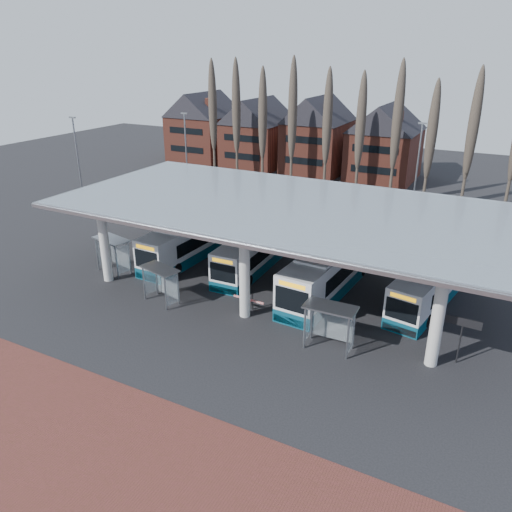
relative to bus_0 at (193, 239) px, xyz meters
The scene contains 17 objects.
ground 13.21m from the bus_0, 47.10° to the right, with size 140.00×140.00×0.00m, color black.
brick_strip 23.43m from the bus_0, 67.55° to the right, with size 70.00×10.00×0.03m, color #582723.
station_canopy 9.98m from the bus_0, 10.23° to the right, with size 32.00×16.00×6.34m.
poplar_row 26.06m from the bus_0, 69.10° to the left, with size 45.10×1.10×14.50m.
townhouse_row 35.33m from the bus_0, 101.22° to the left, with size 36.80×10.30×12.25m.
lamp_post_a 15.82m from the bus_0, 126.21° to the left, with size 0.80×0.16×10.17m.
lamp_post_b 22.49m from the bus_0, 47.66° to the left, with size 0.80×0.16×10.17m.
lamp_post_d 18.03m from the bus_0, 165.58° to the left, with size 0.80×0.16×10.17m.
bus_0 is the anchor object (origin of this frame).
bus_1 5.87m from the bus_0, ahead, with size 2.71×11.14×3.08m.
bus_2 12.66m from the bus_0, ahead, with size 3.45×12.62×3.47m.
bus_3 19.54m from the bus_0, ahead, with size 4.15×11.19×3.04m.
shelter_0 6.69m from the bus_0, 123.85° to the right, with size 3.28×2.12×2.81m.
shelter_1 8.45m from the bus_0, 70.45° to the right, with size 3.06×2.04×2.60m.
shelter_2 17.25m from the bus_0, 28.09° to the right, with size 3.07×1.59×2.82m.
info_sign_0 23.10m from the bus_0, 15.82° to the right, with size 1.94×0.18×2.89m.
barrier 11.11m from the bus_0, 36.08° to the right, with size 2.32×0.68×1.16m.
Camera 1 is at (14.20, -23.10, 16.57)m, focal length 35.00 mm.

